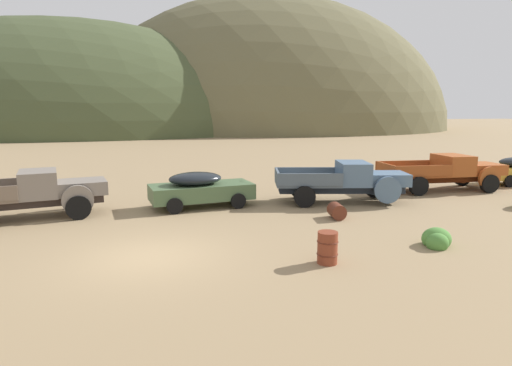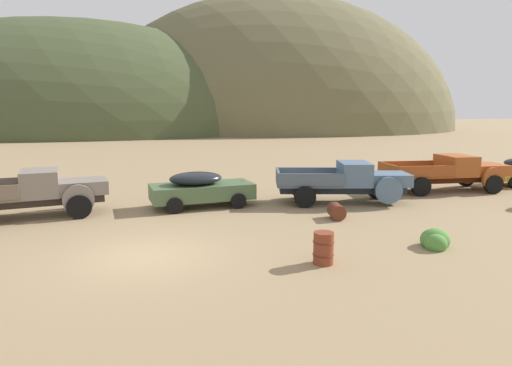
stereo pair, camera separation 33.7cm
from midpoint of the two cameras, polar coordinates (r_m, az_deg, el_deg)
ground_plane at (r=13.44m, az=-13.51°, el=-9.29°), size 300.00×300.00×0.00m
hill_far_left at (r=88.93m, az=-22.03°, el=6.21°), size 85.83×53.19×40.11m
hill_distant at (r=98.05m, az=2.39°, el=7.16°), size 79.06×64.33×55.62m
truck_primer_gray at (r=19.53m, az=-26.08°, el=-1.09°), size 6.46×3.33×1.89m
car_weathered_green at (r=19.52m, az=-6.20°, el=-0.68°), size 4.93×2.55×1.57m
truck_chalk_blue at (r=20.68m, az=12.78°, el=0.25°), size 6.31×3.30×1.89m
truck_oxide_orange at (r=25.44m, az=24.78°, el=1.31°), size 6.65×2.76×1.89m
oil_drum_spare at (r=12.52m, az=9.57°, el=-8.38°), size 0.61×0.61×0.92m
oil_drum_by_truck at (r=17.61m, az=11.00°, el=-3.66°), size 0.71×0.90×0.60m
bush_between_trucks at (r=23.88m, az=-24.68°, el=-1.29°), size 0.58×0.72×0.49m
bush_lone_scrub at (r=14.99m, az=22.97°, el=-7.08°), size 0.99×1.03×0.74m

